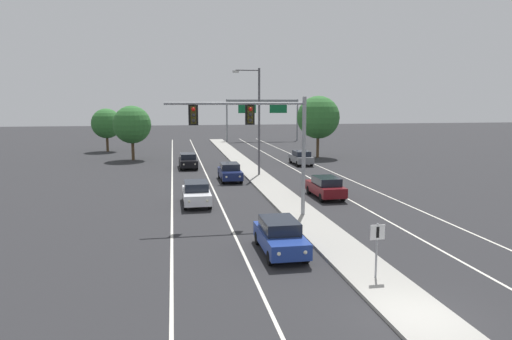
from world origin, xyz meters
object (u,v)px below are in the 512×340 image
object	(u,v)px
median_sign_post	(377,242)
car_oncoming_navy	(230,172)
tree_far_left_c	(132,125)
car_receding_darkred	(326,187)
car_oncoming_blue	(280,236)
overhead_signal_mast	(261,131)
car_oncoming_black	(188,161)
car_oncoming_white	(196,193)
tree_far_left_a	(106,123)
street_lamp_median	(257,115)
highway_sign_gantry	(263,107)
car_receding_grey	(301,157)
tree_far_right_c	(318,117)

from	to	relation	value
median_sign_post	car_oncoming_navy	distance (m)	24.66
tree_far_left_c	car_receding_darkred	bearing A→B (deg)	-58.21
car_oncoming_blue	car_oncoming_navy	bearing A→B (deg)	89.68
median_sign_post	tree_far_left_c	size ratio (longest dim) A/B	0.33
overhead_signal_mast	car_oncoming_black	world-z (taller)	overhead_signal_mast
car_oncoming_blue	car_oncoming_white	bearing A→B (deg)	106.83
car_oncoming_white	tree_far_left_a	bearing A→B (deg)	106.19
street_lamp_median	car_oncoming_navy	size ratio (longest dim) A/B	2.24
median_sign_post	street_lamp_median	distance (m)	27.02
median_sign_post	car_oncoming_white	distance (m)	16.43
overhead_signal_mast	highway_sign_gantry	size ratio (longest dim) A/B	0.63
median_sign_post	highway_sign_gantry	xyz separation A→B (m)	(8.22, 66.19, 4.58)
car_oncoming_black	car_receding_grey	bearing A→B (deg)	2.87
street_lamp_median	overhead_signal_mast	bearing A→B (deg)	-99.44
median_sign_post	street_lamp_median	xyz separation A→B (m)	(0.02, 26.69, 4.21)
overhead_signal_mast	tree_far_left_c	distance (m)	32.46
overhead_signal_mast	car_receding_grey	xyz separation A→B (m)	(9.04, 23.18, -4.54)
median_sign_post	tree_far_right_c	bearing A→B (deg)	75.53
overhead_signal_mast	median_sign_post	bearing A→B (deg)	-75.95
overhead_signal_mast	car_oncoming_blue	world-z (taller)	overhead_signal_mast
car_receding_darkred	median_sign_post	bearing A→B (deg)	-101.57
tree_far_left_a	car_oncoming_blue	bearing A→B (deg)	-73.66
tree_far_left_a	median_sign_post	bearing A→B (deg)	-71.91
car_oncoming_white	car_oncoming_navy	xyz separation A→B (m)	(3.47, 9.33, 0.00)
median_sign_post	highway_sign_gantry	distance (m)	66.86
tree_far_left_c	car_receding_grey	bearing A→B (deg)	-21.97
car_oncoming_navy	car_receding_grey	world-z (taller)	same
tree_far_left_c	street_lamp_median	bearing A→B (deg)	-49.36
median_sign_post	car_oncoming_navy	world-z (taller)	median_sign_post
car_oncoming_white	tree_far_right_c	world-z (taller)	tree_far_right_c
highway_sign_gantry	tree_far_left_a	distance (m)	28.96
highway_sign_gantry	tree_far_left_a	bearing A→B (deg)	-151.23
car_receding_darkred	car_receding_grey	world-z (taller)	same
median_sign_post	car_oncoming_black	bearing A→B (deg)	100.74
car_receding_grey	car_receding_darkred	bearing A→B (deg)	-99.95
car_oncoming_white	car_receding_darkred	size ratio (longest dim) A/B	1.00
car_receding_grey	car_oncoming_white	bearing A→B (deg)	-124.27
car_oncoming_white	tree_far_left_a	distance (m)	38.81
car_oncoming_black	tree_far_left_c	world-z (taller)	tree_far_left_c
tree_far_right_c	overhead_signal_mast	bearing A→B (deg)	-113.79
tree_far_right_c	tree_far_left_c	bearing A→B (deg)	176.61
car_receding_grey	tree_far_left_a	xyz separation A→B (m)	(-23.48, 18.52, 3.18)
car_oncoming_black	tree_far_left_c	distance (m)	11.05
street_lamp_median	car_oncoming_black	world-z (taller)	street_lamp_median
car_oncoming_black	highway_sign_gantry	world-z (taller)	highway_sign_gantry
car_oncoming_blue	highway_sign_gantry	xyz separation A→B (m)	(11.17, 62.13, 5.34)
car_oncoming_navy	tree_far_left_c	xyz separation A→B (m)	(-9.83, 16.98, 3.49)
car_oncoming_white	highway_sign_gantry	world-z (taller)	highway_sign_gantry
car_oncoming_white	car_receding_grey	distance (m)	22.54
car_oncoming_navy	car_receding_grey	bearing A→B (deg)	45.22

